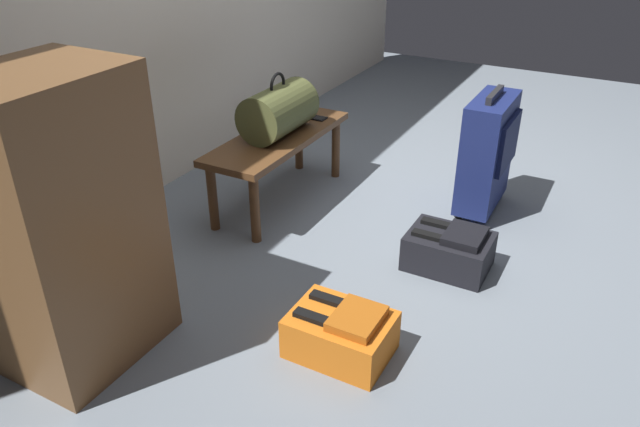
{
  "coord_description": "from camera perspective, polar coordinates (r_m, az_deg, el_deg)",
  "views": [
    {
      "loc": [
        -2.77,
        -0.83,
        1.6
      ],
      "look_at": [
        -0.6,
        0.35,
        0.25
      ],
      "focal_mm": 33.95,
      "sensor_mm": 36.0,
      "label": 1
    }
  ],
  "objects": [
    {
      "name": "backpack_dark",
      "position": [
        2.9,
        12.09,
        -3.37
      ],
      "size": [
        0.28,
        0.38,
        0.21
      ],
      "color": "black",
      "rests_on": "ground"
    },
    {
      "name": "suitcase_upright_navy",
      "position": [
        3.34,
        15.52,
        5.62
      ],
      "size": [
        0.45,
        0.21,
        0.68
      ],
      "color": "navy",
      "rests_on": "ground"
    },
    {
      "name": "bench",
      "position": [
        3.34,
        -3.94,
        6.45
      ],
      "size": [
        1.0,
        0.36,
        0.4
      ],
      "color": "brown",
      "rests_on": "ground"
    },
    {
      "name": "duffel_bag_olive",
      "position": [
        3.28,
        -3.93,
        9.65
      ],
      "size": [
        0.44,
        0.26,
        0.34
      ],
      "color": "#51562D",
      "rests_on": "bench"
    },
    {
      "name": "side_cabinet",
      "position": [
        2.3,
        -22.97,
        -0.97
      ],
      "size": [
        0.56,
        0.44,
        1.1
      ],
      "color": "brown",
      "rests_on": "ground"
    },
    {
      "name": "cell_phone",
      "position": [
        3.55,
        -0.56,
        9.05
      ],
      "size": [
        0.07,
        0.14,
        0.01
      ],
      "color": "black",
      "rests_on": "bench"
    },
    {
      "name": "backpack_orange",
      "position": [
        2.35,
        2.02,
        -11.2
      ],
      "size": [
        0.28,
        0.38,
        0.21
      ],
      "color": "orange",
      "rests_on": "ground"
    },
    {
      "name": "ground_plane",
      "position": [
        3.3,
        10.27,
        -0.76
      ],
      "size": [
        6.6,
        6.6,
        0.0
      ],
      "primitive_type": "plane",
      "color": "slate"
    }
  ]
}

